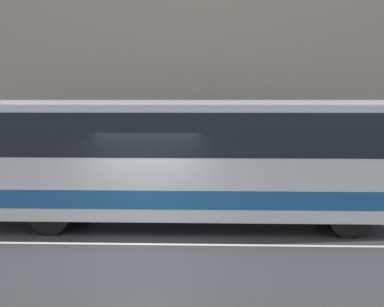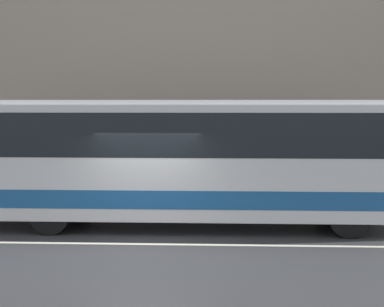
# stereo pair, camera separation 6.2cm
# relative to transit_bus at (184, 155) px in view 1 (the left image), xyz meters

# --- Properties ---
(ground_plane) EXTENTS (60.00, 60.00, 0.00)m
(ground_plane) POSITION_rel_transit_bus_xyz_m (-0.80, -1.93, -1.85)
(ground_plane) COLOR #38383A
(sidewalk) EXTENTS (60.00, 3.16, 0.14)m
(sidewalk) POSITION_rel_transit_bus_xyz_m (-0.80, 3.65, -1.78)
(sidewalk) COLOR #A09E99
(sidewalk) RESTS_ON ground_plane
(building_facade) EXTENTS (60.00, 0.35, 12.12)m
(building_facade) POSITION_rel_transit_bus_xyz_m (-0.80, 5.38, 4.01)
(building_facade) COLOR gray
(building_facade) RESTS_ON ground_plane
(lane_stripe) EXTENTS (54.00, 0.14, 0.01)m
(lane_stripe) POSITION_rel_transit_bus_xyz_m (-0.80, -1.93, -1.84)
(lane_stripe) COLOR beige
(lane_stripe) RESTS_ON ground_plane
(transit_bus) EXTENTS (11.22, 2.57, 3.27)m
(transit_bus) POSITION_rel_transit_bus_xyz_m (0.00, 0.00, 0.00)
(transit_bus) COLOR white
(transit_bus) RESTS_ON ground_plane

